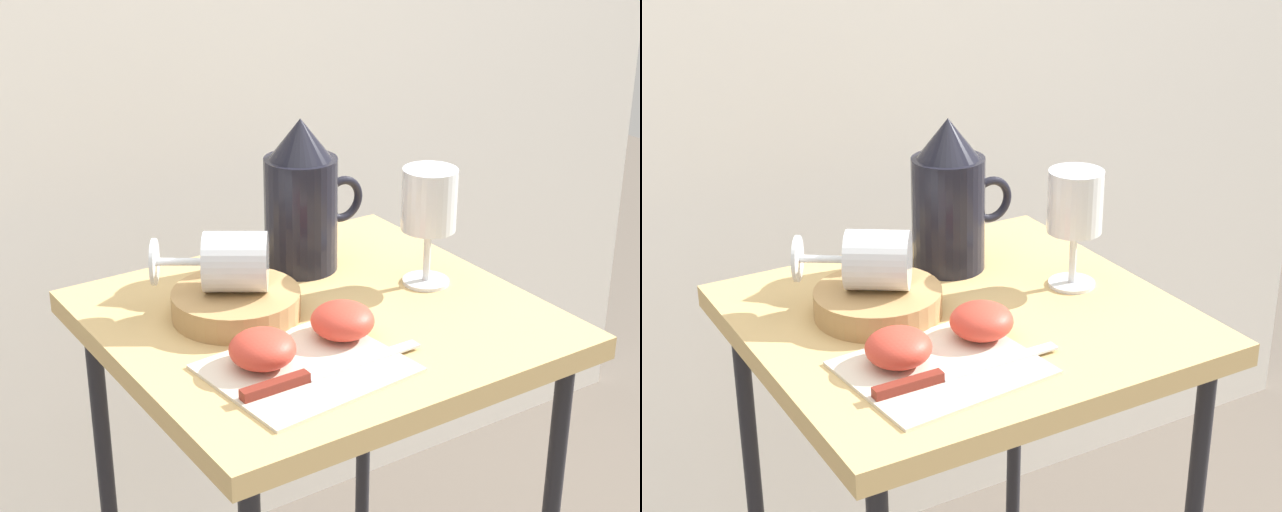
# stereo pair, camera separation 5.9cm
# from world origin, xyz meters

# --- Properties ---
(curtain_drape) EXTENTS (2.40, 0.03, 1.89)m
(curtain_drape) POSITION_xyz_m (0.00, 0.55, 0.94)
(curtain_drape) COLOR silver
(curtain_drape) RESTS_ON ground_plane
(table) EXTENTS (0.54, 0.51, 0.74)m
(table) POSITION_xyz_m (0.00, 0.00, 0.66)
(table) COLOR tan
(table) RESTS_ON ground_plane
(linen_napkin) EXTENTS (0.23, 0.20, 0.00)m
(linen_napkin) POSITION_xyz_m (-0.09, -0.11, 0.74)
(linen_napkin) COLOR beige
(linen_napkin) RESTS_ON table
(basket_tray) EXTENTS (0.16, 0.16, 0.03)m
(basket_tray) POSITION_xyz_m (-0.09, 0.05, 0.76)
(basket_tray) COLOR #AD8451
(basket_tray) RESTS_ON table
(pitcher) EXTENTS (0.15, 0.10, 0.22)m
(pitcher) POSITION_xyz_m (0.06, 0.14, 0.83)
(pitcher) COLOR black
(pitcher) RESTS_ON table
(wine_glass_upright) EXTENTS (0.07, 0.07, 0.16)m
(wine_glass_upright) POSITION_xyz_m (0.17, 0.00, 0.85)
(wine_glass_upright) COLOR silver
(wine_glass_upright) RESTS_ON table
(wine_glass_tipped_near) EXTENTS (0.16, 0.14, 0.08)m
(wine_glass_tipped_near) POSITION_xyz_m (-0.09, 0.06, 0.81)
(wine_glass_tipped_near) COLOR silver
(wine_glass_tipped_near) RESTS_ON basket_tray
(apple_half_left) EXTENTS (0.08, 0.08, 0.04)m
(apple_half_left) POSITION_xyz_m (-0.13, -0.09, 0.76)
(apple_half_left) COLOR #CC3D2D
(apple_half_left) RESTS_ON linen_napkin
(apple_half_right) EXTENTS (0.08, 0.08, 0.04)m
(apple_half_right) POSITION_xyz_m (-0.02, -0.08, 0.76)
(apple_half_right) COLOR #CC3D2D
(apple_half_right) RESTS_ON linen_napkin
(knife) EXTENTS (0.24, 0.02, 0.01)m
(knife) POSITION_xyz_m (-0.11, -0.14, 0.75)
(knife) COLOR silver
(knife) RESTS_ON linen_napkin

